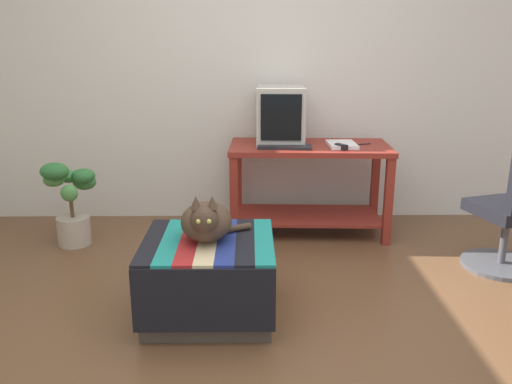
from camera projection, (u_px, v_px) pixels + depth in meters
name	position (u px, v px, depth m)	size (l,w,h in m)	color
ground_plane	(260.00, 341.00, 2.70)	(14.00, 14.00, 0.00)	brown
back_wall	(256.00, 63.00, 4.31)	(8.00, 0.10, 2.60)	silver
desk	(309.00, 174.00, 4.11)	(1.25, 0.65, 0.71)	maroon
tv_monitor	(281.00, 115.00, 4.07)	(0.38, 0.45, 0.44)	#BCB7A8
keyboard	(285.00, 147.00, 3.92)	(0.40, 0.15, 0.02)	black
book	(342.00, 145.00, 3.99)	(0.21, 0.28, 0.03)	white
ottoman_with_blanket	(209.00, 277.00, 2.92)	(0.71, 0.69, 0.44)	#4C4238
cat	(206.00, 221.00, 2.82)	(0.39, 0.38, 0.28)	#473323
potted_plant	(71.00, 203.00, 3.89)	(0.37, 0.37, 0.65)	#B7A893
stapler	(341.00, 147.00, 3.88)	(0.04, 0.11, 0.04)	black
pen	(363.00, 144.00, 4.05)	(0.01, 0.01, 0.14)	black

